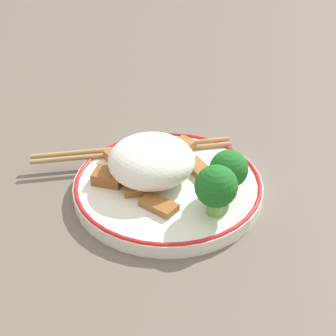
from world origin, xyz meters
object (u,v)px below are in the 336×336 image
Objects in this scene: broccoli_back_center at (229,170)px; broccoli_back_left at (216,187)px; plate at (168,187)px; chopsticks at (132,150)px.

broccoli_back_left is at bearing 56.03° from broccoli_back_center.
broccoli_back_left is at bearing 125.00° from plate.
broccoli_back_center is 0.22× the size of chopsticks.
plate is 3.77× the size of broccoli_back_left.
chopsticks is at bearing -45.43° from broccoli_back_center.
broccoli_back_left reaches higher than plate.
broccoli_back_left is 1.04× the size of broccoli_back_center.
broccoli_back_center is (-0.02, -0.03, -0.00)m from broccoli_back_left.
chopsticks reaches higher than plate.
broccoli_back_center is at bearing 154.11° from plate.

